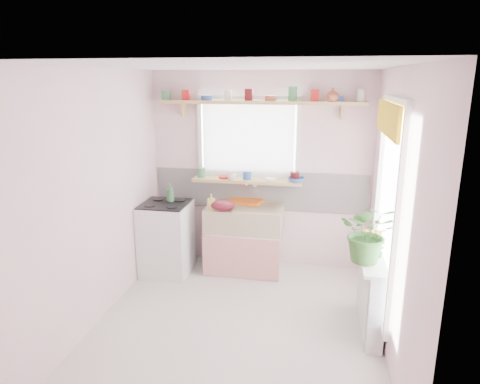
# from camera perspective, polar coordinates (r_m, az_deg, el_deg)

# --- Properties ---
(room) EXTENTS (3.20, 3.20, 3.20)m
(room) POSITION_cam_1_polar(r_m,az_deg,el_deg) (4.71, 9.45, 2.07)
(room) COLOR beige
(room) RESTS_ON ground
(sink_unit) EXTENTS (0.95, 0.65, 1.11)m
(sink_unit) POSITION_cam_1_polar(r_m,az_deg,el_deg) (5.47, 0.58, -6.17)
(sink_unit) COLOR white
(sink_unit) RESTS_ON ground
(cooker) EXTENTS (0.58, 0.58, 0.93)m
(cooker) POSITION_cam_1_polar(r_m,az_deg,el_deg) (5.48, -9.76, -6.05)
(cooker) COLOR white
(cooker) RESTS_ON ground
(radiator_ledge) EXTENTS (0.22, 0.95, 0.78)m
(radiator_ledge) POSITION_cam_1_polar(r_m,az_deg,el_deg) (4.45, 17.11, -12.55)
(radiator_ledge) COLOR white
(radiator_ledge) RESTS_ON ground
(windowsill) EXTENTS (1.40, 0.22, 0.04)m
(windowsill) POSITION_cam_1_polar(r_m,az_deg,el_deg) (5.43, 0.94, 1.51)
(windowsill) COLOR tan
(windowsill) RESTS_ON room
(pine_shelf) EXTENTS (2.52, 0.24, 0.04)m
(pine_shelf) POSITION_cam_1_polar(r_m,az_deg,el_deg) (5.26, 2.62, 11.85)
(pine_shelf) COLOR tan
(pine_shelf) RESTS_ON room
(shelf_crockery) EXTENTS (2.47, 0.11, 0.12)m
(shelf_crockery) POSITION_cam_1_polar(r_m,az_deg,el_deg) (5.26, 2.37, 12.67)
(shelf_crockery) COLOR #3F7F4C
(shelf_crockery) RESTS_ON pine_shelf
(sill_crockery) EXTENTS (1.35, 0.11, 0.12)m
(sill_crockery) POSITION_cam_1_polar(r_m,az_deg,el_deg) (5.42, 0.95, 2.30)
(sill_crockery) COLOR #3F7F4C
(sill_crockery) RESTS_ON windowsill
(dish_tray) EXTENTS (0.47, 0.39, 0.04)m
(dish_tray) POSITION_cam_1_polar(r_m,az_deg,el_deg) (5.52, 0.83, -1.15)
(dish_tray) COLOR orange
(dish_tray) RESTS_ON sink_unit
(colander) EXTENTS (0.31, 0.31, 0.13)m
(colander) POSITION_cam_1_polar(r_m,az_deg,el_deg) (5.18, -2.32, -1.76)
(colander) COLOR #590F1C
(colander) RESTS_ON sink_unit
(jade_plant) EXTENTS (0.53, 0.46, 0.56)m
(jade_plant) POSITION_cam_1_polar(r_m,az_deg,el_deg) (4.04, 16.80, -5.19)
(jade_plant) COLOR #366829
(jade_plant) RESTS_ON radiator_ledge
(fruit_bowl) EXTENTS (0.34, 0.34, 0.07)m
(fruit_bowl) POSITION_cam_1_polar(r_m,az_deg,el_deg) (4.59, 17.06, -6.07)
(fruit_bowl) COLOR white
(fruit_bowl) RESTS_ON radiator_ledge
(herb_pot) EXTENTS (0.11, 0.08, 0.18)m
(herb_pot) POSITION_cam_1_polar(r_m,az_deg,el_deg) (4.23, 18.08, -7.13)
(herb_pot) COLOR #2B692A
(herb_pot) RESTS_ON radiator_ledge
(soap_bottle_sink) EXTENTS (0.10, 0.11, 0.20)m
(soap_bottle_sink) POSITION_cam_1_polar(r_m,az_deg,el_deg) (5.20, -3.85, -1.31)
(soap_bottle_sink) COLOR #D8CB60
(soap_bottle_sink) RESTS_ON sink_unit
(sill_cup) EXTENTS (0.13, 0.13, 0.09)m
(sill_cup) POSITION_cam_1_polar(r_m,az_deg,el_deg) (5.40, -1.17, 2.13)
(sill_cup) COLOR silver
(sill_cup) RESTS_ON windowsill
(sill_bowl) EXTENTS (0.23, 0.23, 0.06)m
(sill_bowl) POSITION_cam_1_polar(r_m,az_deg,el_deg) (5.30, 7.46, 1.60)
(sill_bowl) COLOR #3465AB
(sill_bowl) RESTS_ON windowsill
(shelf_vase) EXTENTS (0.16, 0.16, 0.16)m
(shelf_vase) POSITION_cam_1_polar(r_m,az_deg,el_deg) (5.15, 12.24, 12.57)
(shelf_vase) COLOR #99492F
(shelf_vase) RESTS_ON pine_shelf
(cooker_bottle) EXTENTS (0.09, 0.09, 0.23)m
(cooker_bottle) POSITION_cam_1_polar(r_m,az_deg,el_deg) (5.37, -9.28, -0.07)
(cooker_bottle) COLOR #3A7541
(cooker_bottle) RESTS_ON cooker
(fruit) EXTENTS (0.20, 0.14, 0.10)m
(fruit) POSITION_cam_1_polar(r_m,az_deg,el_deg) (4.57, 17.19, -5.36)
(fruit) COLOR orange
(fruit) RESTS_ON fruit_bowl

